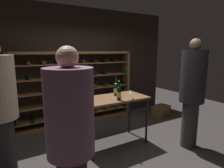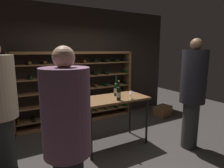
{
  "view_description": "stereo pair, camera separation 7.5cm",
  "coord_description": "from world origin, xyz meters",
  "px_view_note": "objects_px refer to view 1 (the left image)",
  "views": [
    {
      "loc": [
        -1.79,
        -2.77,
        1.87
      ],
      "look_at": [
        0.01,
        0.27,
        1.23
      ],
      "focal_mm": 30.05,
      "sensor_mm": 36.0,
      "label": 1
    },
    {
      "loc": [
        -1.72,
        -2.8,
        1.87
      ],
      "look_at": [
        0.01,
        0.27,
        1.23
      ],
      "focal_mm": 30.05,
      "sensor_mm": 36.0,
      "label": 2
    }
  ],
  "objects_px": {
    "person_bystander_dark_jacket": "(71,132)",
    "person_host_in_suit": "(192,89)",
    "wine_bottle_green_slim": "(116,89)",
    "wine_bottle_amber_reserve": "(119,93)",
    "wine_rack": "(77,88)",
    "tasting_table": "(113,103)",
    "wine_crate": "(161,111)",
    "wine_glass_stemmed_left": "(131,92)"
  },
  "relations": [
    {
      "from": "wine_rack",
      "to": "wine_glass_stemmed_left",
      "type": "xyz_separation_m",
      "value": [
        0.43,
        -1.74,
        0.18
      ]
    },
    {
      "from": "person_host_in_suit",
      "to": "wine_crate",
      "type": "relative_size",
      "value": 4.33
    },
    {
      "from": "tasting_table",
      "to": "wine_bottle_amber_reserve",
      "type": "height_order",
      "value": "wine_bottle_amber_reserve"
    },
    {
      "from": "wine_glass_stemmed_left",
      "to": "wine_bottle_green_slim",
      "type": "bearing_deg",
      "value": 111.61
    },
    {
      "from": "wine_bottle_green_slim",
      "to": "wine_bottle_amber_reserve",
      "type": "relative_size",
      "value": 1.07
    },
    {
      "from": "wine_crate",
      "to": "wine_bottle_amber_reserve",
      "type": "bearing_deg",
      "value": -155.14
    },
    {
      "from": "tasting_table",
      "to": "wine_glass_stemmed_left",
      "type": "xyz_separation_m",
      "value": [
        0.25,
        -0.24,
        0.22
      ]
    },
    {
      "from": "wine_crate",
      "to": "wine_glass_stemmed_left",
      "type": "xyz_separation_m",
      "value": [
        -1.81,
        -0.98,
        0.94
      ]
    },
    {
      "from": "person_host_in_suit",
      "to": "wine_bottle_green_slim",
      "type": "bearing_deg",
      "value": 54.43
    },
    {
      "from": "wine_rack",
      "to": "wine_glass_stemmed_left",
      "type": "relative_size",
      "value": 19.79
    },
    {
      "from": "wine_rack",
      "to": "person_bystander_dark_jacket",
      "type": "distance_m",
      "value": 2.96
    },
    {
      "from": "wine_rack",
      "to": "person_bystander_dark_jacket",
      "type": "bearing_deg",
      "value": -111.26
    },
    {
      "from": "tasting_table",
      "to": "wine_bottle_green_slim",
      "type": "xyz_separation_m",
      "value": [
        0.11,
        0.09,
        0.24
      ]
    },
    {
      "from": "person_bystander_dark_jacket",
      "to": "person_host_in_suit",
      "type": "xyz_separation_m",
      "value": [
        2.5,
        0.45,
        0.1
      ]
    },
    {
      "from": "person_bystander_dark_jacket",
      "to": "person_host_in_suit",
      "type": "bearing_deg",
      "value": 5.99
    },
    {
      "from": "wine_rack",
      "to": "person_host_in_suit",
      "type": "distance_m",
      "value": 2.73
    },
    {
      "from": "wine_crate",
      "to": "wine_glass_stemmed_left",
      "type": "distance_m",
      "value": 2.26
    },
    {
      "from": "wine_rack",
      "to": "wine_bottle_amber_reserve",
      "type": "distance_m",
      "value": 1.74
    },
    {
      "from": "person_bystander_dark_jacket",
      "to": "wine_crate",
      "type": "bearing_deg",
      "value": 26.82
    },
    {
      "from": "wine_bottle_amber_reserve",
      "to": "wine_glass_stemmed_left",
      "type": "distance_m",
      "value": 0.26
    },
    {
      "from": "wine_bottle_green_slim",
      "to": "wine_bottle_amber_reserve",
      "type": "distance_m",
      "value": 0.34
    },
    {
      "from": "wine_crate",
      "to": "wine_glass_stemmed_left",
      "type": "height_order",
      "value": "wine_glass_stemmed_left"
    },
    {
      "from": "wine_bottle_amber_reserve",
      "to": "wine_glass_stemmed_left",
      "type": "relative_size",
      "value": 2.32
    },
    {
      "from": "wine_rack",
      "to": "wine_crate",
      "type": "xyz_separation_m",
      "value": [
        2.24,
        -0.77,
        -0.76
      ]
    },
    {
      "from": "person_host_in_suit",
      "to": "wine_bottle_amber_reserve",
      "type": "xyz_separation_m",
      "value": [
        -1.25,
        0.58,
        -0.05
      ]
    },
    {
      "from": "wine_rack",
      "to": "wine_crate",
      "type": "height_order",
      "value": "wine_rack"
    },
    {
      "from": "person_host_in_suit",
      "to": "wine_bottle_green_slim",
      "type": "xyz_separation_m",
      "value": [
        -1.13,
        0.9,
        -0.04
      ]
    },
    {
      "from": "person_host_in_suit",
      "to": "wine_glass_stemmed_left",
      "type": "height_order",
      "value": "person_host_in_suit"
    },
    {
      "from": "wine_crate",
      "to": "wine_bottle_green_slim",
      "type": "xyz_separation_m",
      "value": [
        -1.94,
        -0.65,
        0.96
      ]
    },
    {
      "from": "wine_rack",
      "to": "wine_bottle_amber_reserve",
      "type": "height_order",
      "value": "wine_rack"
    },
    {
      "from": "wine_crate",
      "to": "wine_bottle_green_slim",
      "type": "distance_m",
      "value": 2.26
    },
    {
      "from": "wine_rack",
      "to": "tasting_table",
      "type": "height_order",
      "value": "wine_rack"
    },
    {
      "from": "person_host_in_suit",
      "to": "wine_glass_stemmed_left",
      "type": "xyz_separation_m",
      "value": [
        -1.0,
        0.57,
        -0.07
      ]
    },
    {
      "from": "tasting_table",
      "to": "wine_bottle_green_slim",
      "type": "bearing_deg",
      "value": 38.6
    },
    {
      "from": "person_host_in_suit",
      "to": "wine_bottle_amber_reserve",
      "type": "distance_m",
      "value": 1.38
    },
    {
      "from": "person_host_in_suit",
      "to": "wine_glass_stemmed_left",
      "type": "distance_m",
      "value": 1.15
    },
    {
      "from": "tasting_table",
      "to": "wine_crate",
      "type": "height_order",
      "value": "tasting_table"
    },
    {
      "from": "person_host_in_suit",
      "to": "wine_crate",
      "type": "height_order",
      "value": "person_host_in_suit"
    },
    {
      "from": "tasting_table",
      "to": "wine_crate",
      "type": "distance_m",
      "value": 2.3
    },
    {
      "from": "wine_crate",
      "to": "wine_bottle_amber_reserve",
      "type": "relative_size",
      "value": 1.32
    },
    {
      "from": "wine_rack",
      "to": "tasting_table",
      "type": "bearing_deg",
      "value": -82.84
    },
    {
      "from": "wine_rack",
      "to": "wine_bottle_amber_reserve",
      "type": "xyz_separation_m",
      "value": [
        0.18,
        -1.72,
        0.19
      ]
    }
  ]
}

